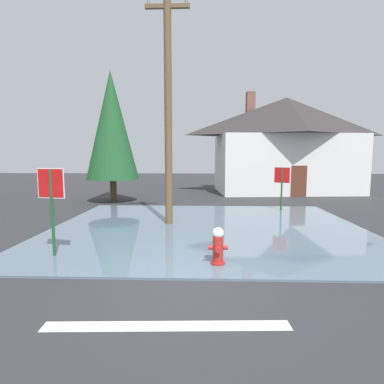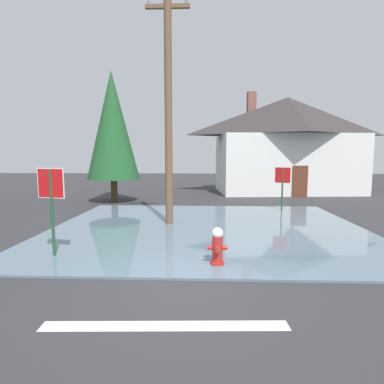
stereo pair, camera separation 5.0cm
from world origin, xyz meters
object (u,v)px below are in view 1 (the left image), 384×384
Objects in this scene: fire_hydrant at (218,247)px; stop_sign_far at (282,180)px; stop_sign_near at (51,194)px; house at (285,144)px; pine_tree_tall_left at (112,126)px; utility_pole at (168,107)px.

fire_hydrant is 8.38m from stop_sign_far.
stop_sign_near is 18.11m from house.
pine_tree_tall_left is (-8.83, 2.70, 2.79)m from stop_sign_far.
fire_hydrant is at bearing -62.01° from pine_tree_tall_left.
fire_hydrant is at bearing -109.34° from house.
utility_pole is (-1.66, 4.47, 3.96)m from fire_hydrant.
utility_pole is 4.04× the size of stop_sign_far.
stop_sign_near is 4.42m from fire_hydrant.
stop_sign_far is 0.20× the size of house.
stop_sign_far is (3.34, 7.61, 1.03)m from fire_hydrant.
stop_sign_far is (7.57, 7.13, -0.17)m from stop_sign_near.
house is at bearing 75.03° from stop_sign_far.
fire_hydrant is 12.29m from pine_tree_tall_left.
stop_sign_far is at bearing -17.02° from pine_tree_tall_left.
stop_sign_far is 0.29× the size of pine_tree_tall_left.
utility_pole reaches higher than stop_sign_far.
fire_hydrant is 0.45× the size of stop_sign_far.
stop_sign_near is at bearing -82.72° from pine_tree_tall_left.
pine_tree_tall_left reaches higher than fire_hydrant.
pine_tree_tall_left is at bearing 97.28° from stop_sign_near.
house is at bearing 70.66° from fire_hydrant.
stop_sign_near is at bearing 173.45° from fire_hydrant.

